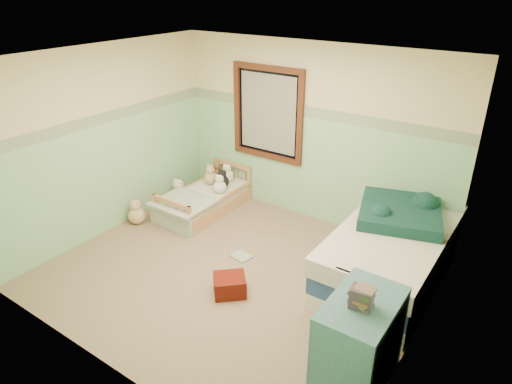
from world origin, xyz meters
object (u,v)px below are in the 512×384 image
Objects in this scene: plush_floor_cream at (179,195)px; plush_floor_tan at (137,215)px; dresser at (359,342)px; red_pillow at (230,285)px; twin_bed_frame at (389,270)px; toddler_bed_frame at (205,205)px; floor_book at (241,256)px.

plush_floor_tan is (-0.05, -0.82, -0.01)m from plush_floor_cream.
dresser reaches higher than plush_floor_tan.
twin_bed_frame is at bearing 43.41° from red_pillow.
red_pillow is (-1.64, 0.32, -0.31)m from dresser.
plush_floor_cream reaches higher than plush_floor_tan.
twin_bed_frame reaches higher than toddler_bed_frame.
dresser is 3.38× the size of floor_book.
dresser is at bearing -80.25° from twin_bed_frame.
twin_bed_frame is 8.54× the size of floor_book.
floor_book is (-1.97, 0.98, -0.41)m from dresser.
twin_bed_frame is (3.39, -0.05, -0.02)m from plush_floor_cream.
plush_floor_cream is at bearing -174.83° from toddler_bed_frame.
dresser reaches higher than toddler_bed_frame.
toddler_bed_frame is 5.36× the size of plush_floor_cream.
plush_floor_cream is 1.09× the size of plush_floor_tan.
plush_floor_tan is at bearing -93.54° from plush_floor_cream.
toddler_bed_frame reaches higher than floor_book.
dresser is at bearing -17.41° from floor_book.
red_pillow is at bearing -136.59° from twin_bed_frame.
red_pillow is 1.41× the size of floor_book.
red_pillow is (1.54, -1.38, 0.02)m from toddler_bed_frame.
plush_floor_tan is 1.76m from floor_book.
floor_book is at bearing -21.79° from plush_floor_cream.
twin_bed_frame reaches higher than red_pillow.
plush_floor_cream reaches higher than twin_bed_frame.
plush_floor_cream is 3.39m from twin_bed_frame.
dresser is (3.67, -1.66, 0.29)m from plush_floor_cream.
plush_floor_cream is 1.84m from floor_book.
plush_floor_tan reaches higher than toddler_bed_frame.
toddler_bed_frame is 5.80× the size of floor_book.
plush_floor_tan reaches higher than floor_book.
toddler_bed_frame is at bearing 151.84° from dresser.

